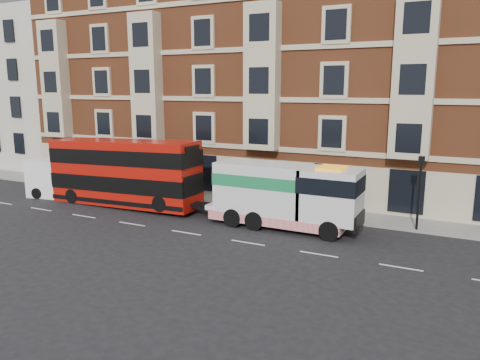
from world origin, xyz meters
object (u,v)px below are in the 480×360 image
object	(u,v)px
tow_truck	(283,195)
double_decker_bus	(124,171)
box_van	(65,179)
pedestrian	(108,181)

from	to	relation	value
tow_truck	double_decker_bus	bearing A→B (deg)	-180.00
box_van	pedestrian	world-z (taller)	box_van
double_decker_bus	pedestrian	size ratio (longest dim) A/B	7.17
tow_truck	box_van	xyz separation A→B (m)	(-17.96, 0.04, -0.64)
double_decker_bus	box_van	xyz separation A→B (m)	(-5.90, 0.04, -1.08)
box_van	tow_truck	bearing A→B (deg)	-11.07
double_decker_bus	box_van	bearing A→B (deg)	179.66
tow_truck	pedestrian	size ratio (longest dim) A/B	5.74
double_decker_bus	box_van	world-z (taller)	double_decker_bus
pedestrian	box_van	bearing A→B (deg)	-110.53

